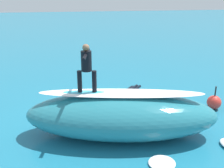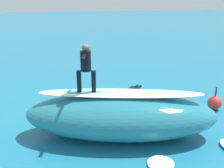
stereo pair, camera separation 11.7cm
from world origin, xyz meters
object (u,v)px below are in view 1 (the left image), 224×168
Objects in this scene: surfer_riding at (86,65)px; surfboard_paddling at (129,94)px; surfer_paddling at (130,90)px; surfboard_riding at (87,93)px; buoy_marker at (214,102)px.

surfer_riding reaches higher than surfboard_paddling.
surfer_riding is 1.10× the size of surfer_paddling.
surfer_riding is at bearing 100.92° from surfboard_riding.
surfer_paddling is (-2.50, -3.71, -1.46)m from surfboard_riding.
surfboard_riding is at bearing 12.69° from buoy_marker.
surfboard_riding is 1.37× the size of surfer_paddling.
buoy_marker reaches higher than surfer_paddling.
surfer_riding is 5.09m from surfboard_paddling.
surfer_riding reaches higher than buoy_marker.
surfboard_paddling is at bearing 0.00° from surfer_paddling.
surfboard_paddling is at bearing -112.85° from surfer_riding.
surfer_riding is at bearing 5.95° from surfer_paddling.
surfer_riding reaches higher than surfboard_riding.
buoy_marker is at bearing -156.39° from surfboard_riding.
surfboard_paddling is at bearing -34.45° from buoy_marker.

